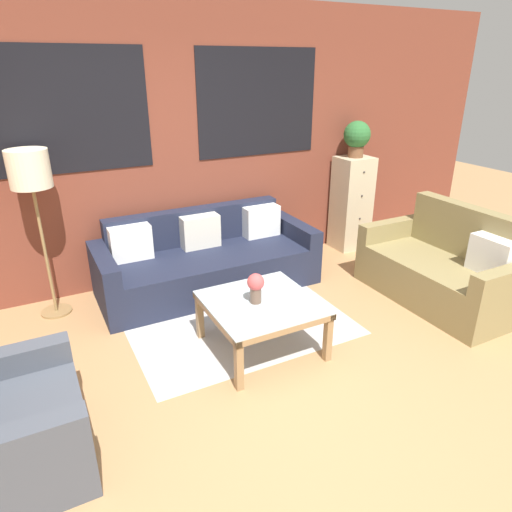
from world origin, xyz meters
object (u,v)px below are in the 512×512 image
object	(u,v)px
couch_dark	(207,262)
coffee_table	(261,309)
armchair_corner	(2,431)
flower_vase	(256,286)
settee_vintage	(443,270)
drawer_cabinet	(351,203)
floor_lamp	(30,177)
potted_plant	(357,137)

from	to	relation	value
couch_dark	coffee_table	distance (m)	1.28
armchair_corner	flower_vase	world-z (taller)	armchair_corner
settee_vintage	drawer_cabinet	size ratio (longest dim) A/B	1.33
floor_lamp	drawer_cabinet	xyz separation A→B (m)	(3.53, 0.08, -0.73)
settee_vintage	potted_plant	bearing A→B (deg)	87.40
couch_dark	coffee_table	xyz separation A→B (m)	(-0.03, -1.27, 0.09)
potted_plant	coffee_table	bearing A→B (deg)	-144.19
couch_dark	settee_vintage	xyz separation A→B (m)	(1.97, -1.33, 0.03)
couch_dark	armchair_corner	world-z (taller)	armchair_corner
floor_lamp	potted_plant	world-z (taller)	potted_plant
armchair_corner	drawer_cabinet	xyz separation A→B (m)	(3.95, 1.90, 0.30)
flower_vase	drawer_cabinet	bearing A→B (deg)	35.06
coffee_table	armchair_corner	bearing A→B (deg)	-167.80
couch_dark	flower_vase	world-z (taller)	couch_dark
couch_dark	coffee_table	world-z (taller)	couch_dark
coffee_table	couch_dark	bearing A→B (deg)	88.46
drawer_cabinet	potted_plant	bearing A→B (deg)	90.00
coffee_table	floor_lamp	distance (m)	2.24
armchair_corner	drawer_cabinet	world-z (taller)	drawer_cabinet
coffee_table	potted_plant	distance (m)	2.76
couch_dark	drawer_cabinet	xyz separation A→B (m)	(2.04, 0.22, 0.29)
couch_dark	settee_vintage	world-z (taller)	settee_vintage
settee_vintage	coffee_table	distance (m)	2.01
armchair_corner	flower_vase	xyz separation A→B (m)	(1.83, 0.41, 0.31)
potted_plant	armchair_corner	bearing A→B (deg)	-154.29
potted_plant	settee_vintage	bearing A→B (deg)	-92.60
settee_vintage	drawer_cabinet	world-z (taller)	drawer_cabinet
floor_lamp	couch_dark	bearing A→B (deg)	-5.71
armchair_corner	drawer_cabinet	bearing A→B (deg)	25.71
flower_vase	couch_dark	bearing A→B (deg)	86.39
settee_vintage	armchair_corner	size ratio (longest dim) A/B	1.72
settee_vintage	coffee_table	bearing A→B (deg)	178.24
couch_dark	potted_plant	size ratio (longest dim) A/B	5.27
couch_dark	settee_vintage	distance (m)	2.38
floor_lamp	armchair_corner	bearing A→B (deg)	-102.98
armchair_corner	potted_plant	size ratio (longest dim) A/B	2.12
armchair_corner	potted_plant	distance (m)	4.53
potted_plant	flower_vase	size ratio (longest dim) A/B	1.71
couch_dark	drawer_cabinet	size ratio (longest dim) A/B	1.93
couch_dark	flower_vase	size ratio (longest dim) A/B	9.03
settee_vintage	armchair_corner	xyz separation A→B (m)	(-3.88, -0.34, -0.03)
drawer_cabinet	potted_plant	xyz separation A→B (m)	(-0.00, 0.00, 0.82)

